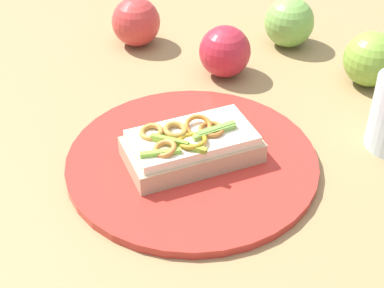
{
  "coord_description": "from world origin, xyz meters",
  "views": [
    {
      "loc": [
        -0.44,
        -0.29,
        0.43
      ],
      "look_at": [
        0.0,
        0.0,
        0.03
      ],
      "focal_mm": 54.49,
      "sensor_mm": 36.0,
      "label": 1
    }
  ],
  "objects_px": {
    "apple_1": "(371,59)",
    "plate": "(192,161)",
    "apple_0": "(136,22)",
    "apple_2": "(289,22)",
    "apple_3": "(225,51)",
    "sandwich": "(191,145)"
  },
  "relations": [
    {
      "from": "apple_2",
      "to": "apple_3",
      "type": "bearing_deg",
      "value": 164.65
    },
    {
      "from": "apple_1",
      "to": "apple_3",
      "type": "xyz_separation_m",
      "value": [
        -0.09,
        0.18,
        -0.0
      ]
    },
    {
      "from": "sandwich",
      "to": "apple_0",
      "type": "relative_size",
      "value": 2.27
    },
    {
      "from": "plate",
      "to": "sandwich",
      "type": "height_order",
      "value": "sandwich"
    },
    {
      "from": "apple_0",
      "to": "apple_1",
      "type": "xyz_separation_m",
      "value": [
        0.08,
        -0.34,
        0.0
      ]
    },
    {
      "from": "plate",
      "to": "apple_0",
      "type": "height_order",
      "value": "apple_0"
    },
    {
      "from": "plate",
      "to": "sandwich",
      "type": "bearing_deg",
      "value": 160.65
    },
    {
      "from": "plate",
      "to": "apple_2",
      "type": "xyz_separation_m",
      "value": [
        0.33,
        0.04,
        0.03
      ]
    },
    {
      "from": "sandwich",
      "to": "apple_2",
      "type": "relative_size",
      "value": 2.23
    },
    {
      "from": "apple_1",
      "to": "apple_2",
      "type": "distance_m",
      "value": 0.15
    },
    {
      "from": "plate",
      "to": "apple_1",
      "type": "bearing_deg",
      "value": -20.4
    },
    {
      "from": "plate",
      "to": "apple_0",
      "type": "xyz_separation_m",
      "value": [
        0.2,
        0.24,
        0.03
      ]
    },
    {
      "from": "plate",
      "to": "apple_0",
      "type": "relative_size",
      "value": 3.89
    },
    {
      "from": "plate",
      "to": "apple_1",
      "type": "relative_size",
      "value": 3.85
    },
    {
      "from": "plate",
      "to": "apple_2",
      "type": "height_order",
      "value": "apple_2"
    },
    {
      "from": "apple_1",
      "to": "plate",
      "type": "bearing_deg",
      "value": 159.6
    },
    {
      "from": "apple_2",
      "to": "apple_3",
      "type": "height_order",
      "value": "apple_2"
    },
    {
      "from": "plate",
      "to": "sandwich",
      "type": "distance_m",
      "value": 0.02
    },
    {
      "from": "plate",
      "to": "apple_3",
      "type": "relative_size",
      "value": 3.97
    },
    {
      "from": "apple_0",
      "to": "apple_3",
      "type": "bearing_deg",
      "value": -92.05
    },
    {
      "from": "apple_2",
      "to": "apple_3",
      "type": "distance_m",
      "value": 0.14
    },
    {
      "from": "sandwich",
      "to": "apple_0",
      "type": "xyz_separation_m",
      "value": [
        0.2,
        0.24,
        0.01
      ]
    }
  ]
}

